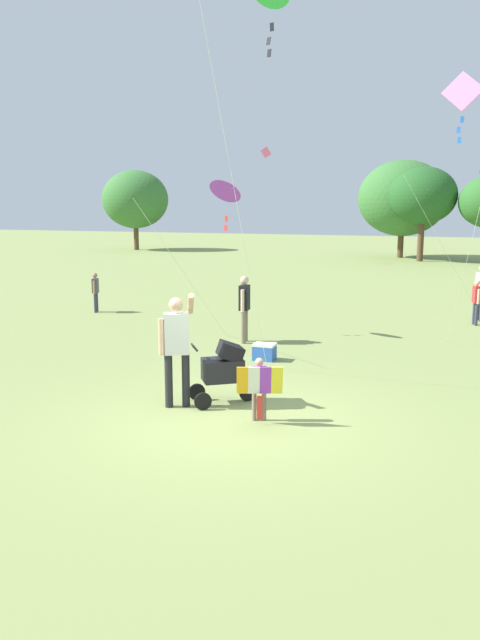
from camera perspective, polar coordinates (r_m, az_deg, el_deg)
The scene contains 11 objects.
ground_plane at distance 9.44m, azimuth -1.00°, elevation -9.17°, with size 120.00×120.00×0.00m, color #849351.
child_with_butterfly_kite at distance 9.21m, azimuth 1.79°, elevation -5.85°, with size 0.68×0.46×0.96m.
person_adult_flyer at distance 9.81m, azimuth -5.85°, elevation -1.98°, with size 0.56×0.69×1.85m.
stroller at distance 10.04m, azimuth -1.49°, elevation -4.33°, with size 1.05×0.89×1.03m.
kite_green_novelty at distance 15.15m, azimuth -1.39°, elevation 11.69°, with size 0.93×3.99×3.80m.
kite_blue_high at distance 15.12m, azimuth 19.83°, elevation 18.43°, with size 1.37×3.63×6.10m.
distant_kites_cluster at distance 33.32m, azimuth 17.07°, elevation 24.55°, with size 25.28×11.63×12.23m.
person_red_shirt at distance 19.18m, azimuth -13.15°, elevation 2.79°, with size 0.24×0.36×1.20m.
person_sitting_far at distance 14.47m, azimuth 0.41°, elevation 1.54°, with size 0.26×0.50×1.58m.
person_couple_left at distance 17.82m, azimuth 20.91°, elevation 1.86°, with size 0.24×0.38×1.23m.
cooler_box at distance 12.94m, azimuth 2.26°, elevation -2.94°, with size 0.45×0.33×0.35m.
Camera 1 is at (3.32, -8.25, 3.17)m, focal length 34.79 mm.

